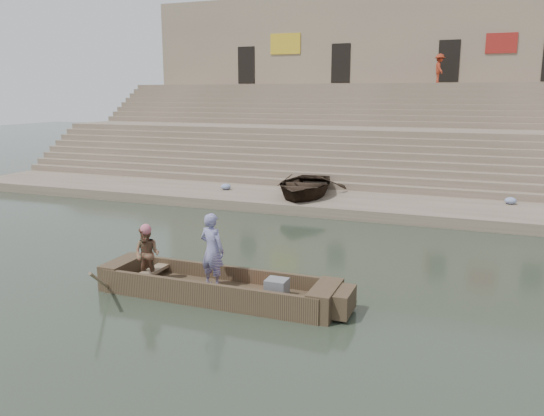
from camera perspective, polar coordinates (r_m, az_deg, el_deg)
The scene contains 14 objects.
ground at distance 15.59m, azimuth -7.70°, elevation -5.16°, with size 120.00×120.00×0.00m, color #2A3528.
lower_landing at distance 22.67m, azimuth 2.01°, elevation 0.85°, with size 32.00×4.00×0.40m, color gray.
mid_landing at distance 29.61m, azimuth 6.80°, elevation 5.74°, with size 32.00×3.00×2.80m, color gray.
upper_landing at distance 36.32m, azimuth 9.63°, elevation 8.69°, with size 32.00×3.00×5.20m, color gray.
ghat_steps at distance 31.20m, azimuth 7.60°, elevation 6.77°, with size 32.00×11.00×5.20m.
building_wall at distance 40.20m, azimuth 10.96°, elevation 13.22°, with size 32.00×5.07×11.20m.
main_rowboat at distance 12.54m, azimuth -5.83°, elevation -8.89°, with size 5.00×1.30×0.22m, color brown.
rowboat_trim at distance 12.37m, azimuth -4.99°, elevation -8.18°, with size 6.04×2.63×2.00m.
standing_man at distance 12.36m, azimuth -6.33°, elevation -4.45°, with size 0.63×0.41×1.73m, color navy.
rowing_man at distance 12.99m, azimuth -13.05°, elevation -4.80°, with size 0.65×0.50×1.33m, color #22673F.
television at distance 11.88m, azimuth 0.46°, elevation -8.43°, with size 0.46×0.42×0.40m.
beached_rowboat at distance 22.45m, azimuth 3.42°, elevation 2.42°, with size 3.12×4.36×0.90m, color #2D2116.
pedestrian at distance 35.84m, azimuth 17.26°, elevation 13.87°, with size 1.15×0.66×1.78m, color maroon.
cloth_bundles at distance 22.65m, azimuth 9.09°, elevation 1.56°, with size 12.09×1.48×0.26m.
Camera 1 is at (7.25, -13.03, 4.55)m, focal length 35.67 mm.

